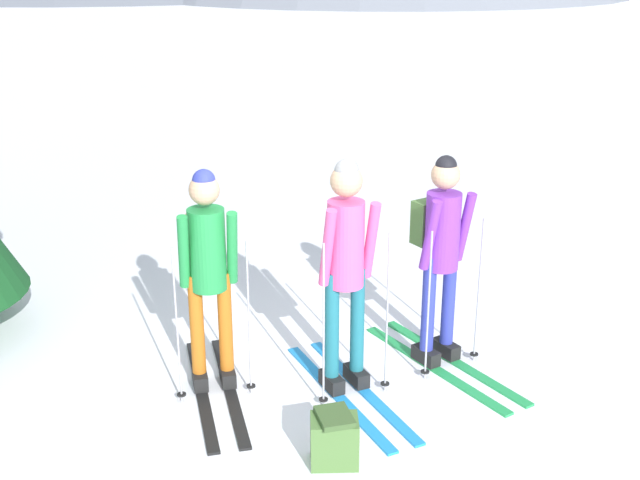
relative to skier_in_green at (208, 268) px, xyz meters
The scene contains 5 objects.
ground_plane 1.29m from the skier_in_green, 16.64° to the right, with size 400.00×400.00×0.00m, color white.
skier_in_green is the anchor object (origin of this frame).
skier_in_pink 1.05m from the skier_in_green, 18.46° to the right, with size 0.62×1.73×1.87m.
skier_in_purple 1.87m from the skier_in_green, ahead, with size 0.82×1.74×1.78m.
backpack_on_snow_front 1.62m from the skier_in_green, 63.10° to the right, with size 0.37×0.31×0.38m.
Camera 1 is at (-1.47, -5.45, 3.31)m, focal length 45.32 mm.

